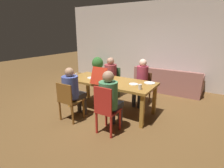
{
  "coord_description": "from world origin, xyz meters",
  "views": [
    {
      "loc": [
        2.19,
        -3.46,
        1.93
      ],
      "look_at": [
        0.0,
        0.1,
        0.66
      ],
      "focal_mm": 28.15,
      "sensor_mm": 36.0,
      "label": 1
    }
  ],
  "objects": [
    {
      "name": "plate_2",
      "position": [
        -0.52,
        -0.04,
        0.78
      ],
      "size": [
        0.24,
        0.24,
        0.01
      ],
      "color": "white",
      "rests_on": "dining_table"
    },
    {
      "name": "person_3",
      "position": [
        -0.48,
        -0.79,
        0.7
      ],
      "size": [
        0.35,
        0.57,
        1.19
      ],
      "color": "#3E3835",
      "rests_on": "ground"
    },
    {
      "name": "drinking_glass_1",
      "position": [
        -0.9,
        -0.2,
        0.83
      ],
      "size": [
        0.07,
        0.07,
        0.11
      ],
      "primitive_type": "cylinder",
      "color": "silver",
      "rests_on": "dining_table"
    },
    {
      "name": "plate_0",
      "position": [
        0.9,
        0.29,
        0.78
      ],
      "size": [
        0.25,
        0.25,
        0.01
      ],
      "color": "white",
      "rests_on": "dining_table"
    },
    {
      "name": "person_2",
      "position": [
        -0.48,
        0.75,
        0.71
      ],
      "size": [
        0.35,
        0.54,
        1.2
      ],
      "color": "#2E3035",
      "rests_on": "ground"
    },
    {
      "name": "person_0",
      "position": [
        0.51,
        -0.81,
        0.73
      ],
      "size": [
        0.36,
        0.54,
        1.24
      ],
      "color": "#363944",
      "rests_on": "ground"
    },
    {
      "name": "plate_1",
      "position": [
        0.62,
        0.02,
        0.78
      ],
      "size": [
        0.21,
        0.21,
        0.01
      ],
      "color": "white",
      "rests_on": "dining_table"
    },
    {
      "name": "chair_0",
      "position": [
        0.51,
        -0.94,
        0.5
      ],
      "size": [
        0.4,
        0.41,
        0.97
      ],
      "color": "red",
      "rests_on": "ground"
    },
    {
      "name": "ground_plane",
      "position": [
        0.0,
        0.0,
        0.0
      ],
      "size": [
        20.0,
        20.0,
        0.0
      ],
      "primitive_type": "plane",
      "color": "brown"
    },
    {
      "name": "drinking_glass_0",
      "position": [
        0.88,
        -0.24,
        0.83
      ],
      "size": [
        0.08,
        0.08,
        0.11
      ],
      "primitive_type": "cylinder",
      "color": "silver",
      "rests_on": "dining_table"
    },
    {
      "name": "dining_table",
      "position": [
        0.0,
        0.0,
        0.7
      ],
      "size": [
        2.19,
        0.92,
        0.78
      ],
      "color": "olive",
      "rests_on": "ground"
    },
    {
      "name": "chair_1",
      "position": [
        0.51,
        0.9,
        0.47
      ],
      "size": [
        0.4,
        0.44,
        0.84
      ],
      "color": "brown",
      "rests_on": "ground"
    },
    {
      "name": "potted_plant",
      "position": [
        -2.12,
        2.39,
        0.53
      ],
      "size": [
        0.47,
        0.47,
        0.9
      ],
      "color": "#BA7254",
      "rests_on": "ground"
    },
    {
      "name": "pizza_box_0",
      "position": [
        -0.02,
        -0.22,
        0.83
      ],
      "size": [
        0.39,
        0.53,
        0.39
      ],
      "color": "red",
      "rests_on": "dining_table"
    },
    {
      "name": "person_1",
      "position": [
        0.51,
        0.75,
        0.71
      ],
      "size": [
        0.3,
        0.51,
        1.23
      ],
      "color": "#2E3342",
      "rests_on": "ground"
    },
    {
      "name": "chair_3",
      "position": [
        -0.48,
        -0.93,
        0.48
      ],
      "size": [
        0.45,
        0.41,
        0.88
      ],
      "color": "brown",
      "rests_on": "ground"
    },
    {
      "name": "chair_2",
      "position": [
        -0.48,
        0.89,
        0.49
      ],
      "size": [
        0.45,
        0.42,
        0.88
      ],
      "color": "#376237",
      "rests_on": "ground"
    },
    {
      "name": "back_wall",
      "position": [
        0.0,
        2.87,
        1.46
      ],
      "size": [
        7.17,
        0.12,
        2.93
      ],
      "primitive_type": "cube",
      "color": "beige",
      "rests_on": "ground"
    },
    {
      "name": "couch",
      "position": [
        0.83,
        2.27,
        0.29
      ],
      "size": [
        2.09,
        0.86,
        0.79
      ],
      "color": "#9D635A",
      "rests_on": "ground"
    }
  ]
}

